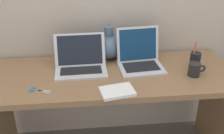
# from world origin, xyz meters

# --- Properties ---
(desk) EXTENTS (1.70, 0.62, 0.75)m
(desk) POSITION_xyz_m (0.00, 0.00, 0.60)
(desk) COLOR olive
(desk) RESTS_ON ground
(laptop_left) EXTENTS (0.36, 0.27, 0.24)m
(laptop_left) POSITION_xyz_m (-0.21, 0.09, 0.81)
(laptop_left) COLOR silver
(laptop_left) RESTS_ON desk
(laptop_right) EXTENTS (0.33, 0.29, 0.27)m
(laptop_right) POSITION_xyz_m (0.21, 0.10, 0.82)
(laptop_right) COLOR silver
(laptop_right) RESTS_ON desk
(green_vase) EXTENTS (0.21, 0.21, 0.25)m
(green_vase) POSITION_xyz_m (0.00, 0.25, 0.85)
(green_vase) COLOR slate
(green_vase) RESTS_ON desk
(notebook_stack) EXTENTS (0.23, 0.18, 0.02)m
(notebook_stack) POSITION_xyz_m (0.01, -0.24, 0.76)
(notebook_stack) COLOR white
(notebook_stack) RESTS_ON desk
(coffee_mug) EXTENTS (0.12, 0.08, 0.09)m
(coffee_mug) POSITION_xyz_m (0.55, -0.08, 0.80)
(coffee_mug) COLOR black
(coffee_mug) RESTS_ON desk
(pen_cup) EXTENTS (0.07, 0.07, 0.19)m
(pen_cup) POSITION_xyz_m (0.60, 0.04, 0.81)
(pen_cup) COLOR black
(pen_cup) RESTS_ON desk
(scissors) EXTENTS (0.15, 0.09, 0.01)m
(scissors) POSITION_xyz_m (-0.49, -0.17, 0.76)
(scissors) COLOR #B7B7BC
(scissors) RESTS_ON desk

